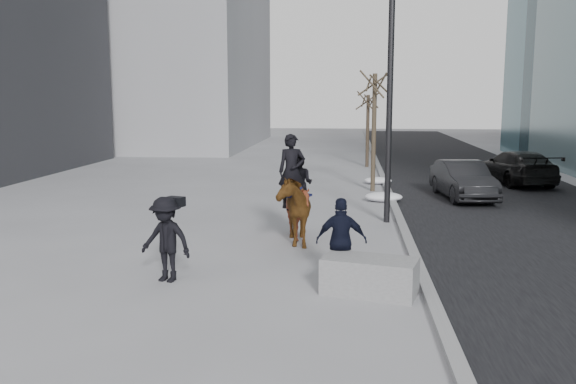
# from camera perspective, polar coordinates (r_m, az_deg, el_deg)

# --- Properties ---
(ground) EXTENTS (120.00, 120.00, 0.00)m
(ground) POSITION_cam_1_polar(r_m,az_deg,el_deg) (13.71, -0.51, -6.98)
(ground) COLOR gray
(ground) RESTS_ON ground
(road) EXTENTS (8.00, 90.00, 0.01)m
(road) POSITION_cam_1_polar(r_m,az_deg,el_deg) (24.06, 19.05, -0.55)
(road) COLOR black
(road) RESTS_ON ground
(curb) EXTENTS (0.25, 90.00, 0.12)m
(curb) POSITION_cam_1_polar(r_m,az_deg,el_deg) (23.45, 9.50, -0.27)
(curb) COLOR gray
(curb) RESTS_ON ground
(planter) EXTENTS (1.94, 1.31, 0.71)m
(planter) POSITION_cam_1_polar(r_m,az_deg,el_deg) (11.88, 7.65, -7.80)
(planter) COLOR gray
(planter) RESTS_ON ground
(car_near) EXTENTS (1.98, 4.39, 1.40)m
(car_near) POSITION_cam_1_polar(r_m,az_deg,el_deg) (23.47, 16.07, 1.08)
(car_near) COLOR black
(car_near) RESTS_ON ground
(car_far) EXTENTS (2.78, 5.25, 1.45)m
(car_far) POSITION_cam_1_polar(r_m,az_deg,el_deg) (28.24, 20.59, 2.19)
(car_far) COLOR black
(car_far) RESTS_ON ground
(tree_near) EXTENTS (1.20, 1.20, 5.17)m
(tree_near) POSITION_cam_1_polar(r_m,az_deg,el_deg) (24.48, 8.05, 6.09)
(tree_near) COLOR #352B1F
(tree_near) RESTS_ON ground
(tree_far) EXTENTS (1.20, 1.20, 4.28)m
(tree_far) POSITION_cam_1_polar(r_m,az_deg,el_deg) (33.08, 7.46, 6.04)
(tree_far) COLOR #342B1F
(tree_far) RESTS_ON ground
(mounted_left) EXTENTS (1.42, 2.33, 2.81)m
(mounted_left) POSITION_cam_1_polar(r_m,az_deg,el_deg) (15.73, 0.31, -1.00)
(mounted_left) COLOR #462A0E
(mounted_left) RESTS_ON ground
(mounted_right) EXTENTS (1.62, 1.70, 2.27)m
(mounted_right) POSITION_cam_1_polar(r_m,az_deg,el_deg) (16.02, 1.04, -1.32)
(mounted_right) COLOR #532110
(mounted_right) RESTS_ON ground
(feeder) EXTENTS (1.04, 0.87, 1.75)m
(feeder) POSITION_cam_1_polar(r_m,az_deg,el_deg) (12.37, 5.02, -4.57)
(feeder) COLOR black
(feeder) RESTS_ON ground
(camera_crew) EXTENTS (1.28, 0.96, 1.75)m
(camera_crew) POSITION_cam_1_polar(r_m,az_deg,el_deg) (12.69, -11.34, -4.33)
(camera_crew) COLOR black
(camera_crew) RESTS_ON ground
(lamppost) EXTENTS (0.25, 1.91, 9.09)m
(lamppost) POSITION_cam_1_polar(r_m,az_deg,el_deg) (18.21, 9.63, 12.70)
(lamppost) COLOR black
(lamppost) RESTS_ON ground
(snow_piles) EXTENTS (1.36, 5.30, 0.34)m
(snow_piles) POSITION_cam_1_polar(r_m,az_deg,el_deg) (24.03, 8.70, 0.22)
(snow_piles) COLOR white
(snow_piles) RESTS_ON ground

